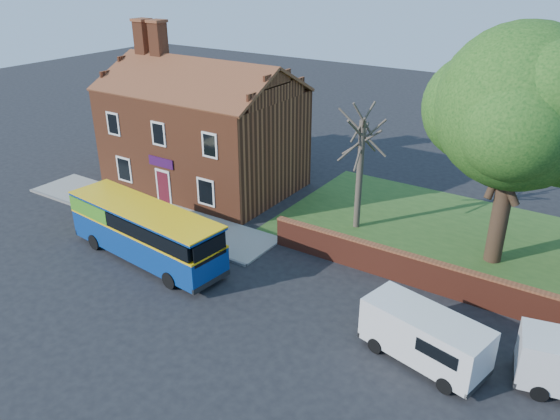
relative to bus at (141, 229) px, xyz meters
The scene contains 10 objects.
ground 3.97m from the bus, 31.91° to the right, with size 120.00×120.00×0.00m, color black.
pavement 5.73m from the bus, 135.70° to the left, with size 18.00×3.50×0.12m, color gray.
kerb 4.73m from the bus, 152.00° to the left, with size 18.00×0.15×0.14m, color slate.
grass_strip 19.59m from the bus, 34.64° to the left, with size 26.00×12.00×0.04m, color #426B28.
shop_building 10.53m from the bus, 112.45° to the left, with size 12.30×8.13×10.50m.
boundary_wall 16.87m from the bus, 17.60° to the left, with size 22.00×0.38×1.60m.
bus is the anchor object (origin of this frame).
van_near 15.01m from the bus, ahead, with size 5.14×2.96×2.12m.
large_tree 19.28m from the bus, 32.59° to the left, with size 9.74×7.71×11.88m.
bare_tree 12.21m from the bus, 50.24° to the left, with size 2.61×3.11×6.97m.
Camera 1 is at (16.56, -15.02, 14.22)m, focal length 35.00 mm.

